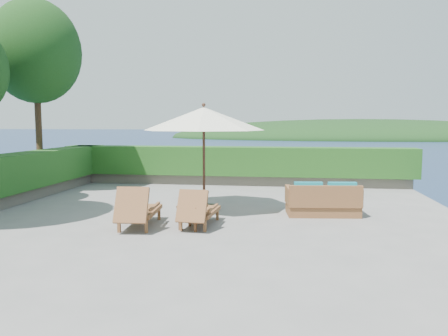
# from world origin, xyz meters

# --- Properties ---
(ground) EXTENTS (12.00, 12.00, 0.00)m
(ground) POSITION_xyz_m (0.00, 0.00, 0.00)
(ground) COLOR gray
(ground) RESTS_ON ground
(foundation) EXTENTS (12.00, 12.00, 3.00)m
(foundation) POSITION_xyz_m (0.00, 0.00, -1.55)
(foundation) COLOR #534B42
(foundation) RESTS_ON ocean
(offshore_island) EXTENTS (126.00, 57.60, 12.60)m
(offshore_island) POSITION_xyz_m (25.00, 140.00, -3.00)
(offshore_island) COLOR black
(offshore_island) RESTS_ON ocean
(planter_wall_far) EXTENTS (12.00, 0.60, 0.36)m
(planter_wall_far) POSITION_xyz_m (0.00, 5.60, 0.18)
(planter_wall_far) COLOR #6B6355
(planter_wall_far) RESTS_ON ground
(hedge_far) EXTENTS (12.40, 0.90, 1.00)m
(hedge_far) POSITION_xyz_m (0.00, 5.60, 0.85)
(hedge_far) COLOR #194C15
(hedge_far) RESTS_ON planter_wall_far
(tree_far) EXTENTS (2.80, 2.80, 6.03)m
(tree_far) POSITION_xyz_m (-6.00, 3.20, 4.40)
(tree_far) COLOR #492E1C
(tree_far) RESTS_ON ground
(patio_umbrella) EXTENTS (3.32, 3.32, 2.70)m
(patio_umbrella) POSITION_xyz_m (-0.23, 0.94, 2.28)
(patio_umbrella) COLOR black
(patio_umbrella) RESTS_ON ground
(lounge_left) EXTENTS (0.80, 1.65, 0.93)m
(lounge_left) POSITION_xyz_m (-1.27, -1.04, 0.39)
(lounge_left) COLOR brown
(lounge_left) RESTS_ON ground
(lounge_right) EXTENTS (0.73, 1.52, 0.85)m
(lounge_right) POSITION_xyz_m (-0.03, -0.79, 0.36)
(lounge_right) COLOR brown
(lounge_right) RESTS_ON ground
(side_table) EXTENTS (0.61, 0.61, 0.51)m
(side_table) POSITION_xyz_m (-0.11, -1.01, 0.42)
(side_table) COLOR brown
(side_table) RESTS_ON ground
(wicker_loveseat) EXTENTS (1.79, 1.05, 0.84)m
(wicker_loveseat) POSITION_xyz_m (2.69, 0.75, 0.33)
(wicker_loveseat) COLOR brown
(wicker_loveseat) RESTS_ON ground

